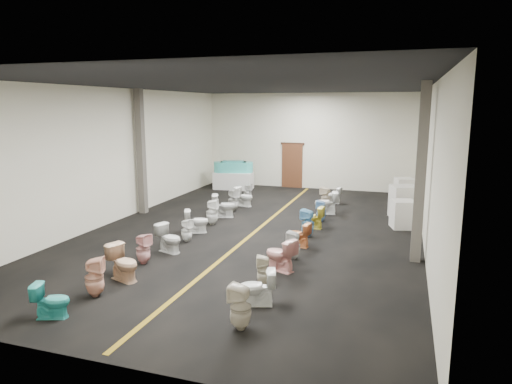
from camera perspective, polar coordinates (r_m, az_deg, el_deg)
floor at (r=14.59m, az=0.12°, el=-4.80°), size 16.00×16.00×0.00m
ceiling at (r=14.07m, az=0.13°, el=13.15°), size 16.00×16.00×0.00m
wall_back at (r=21.86m, az=6.67°, el=6.32°), size 10.00×0.00×10.00m
wall_front at (r=7.10m, az=-20.35°, el=-3.44°), size 10.00×0.00×10.00m
wall_left at (r=16.40m, az=-16.79°, el=4.48°), size 0.00×16.00×16.00m
wall_right at (r=13.48m, az=20.80°, el=2.98°), size 0.00×16.00×16.00m
aisle_stripe at (r=14.59m, az=0.12°, el=-4.79°), size 0.12×15.60×0.01m
back_door at (r=22.10m, az=4.54°, el=3.28°), size 1.00×0.10×2.10m
door_frame at (r=22.00m, az=4.59°, el=6.05°), size 1.15×0.08×0.10m
column_left at (r=17.09m, az=-14.18°, el=4.85°), size 0.25×0.25×4.50m
column_right at (r=11.98m, az=19.89°, el=2.15°), size 0.25×0.25×4.50m
display_table at (r=21.73m, az=-2.82°, el=1.44°), size 1.88×1.07×0.80m
bathtub at (r=21.63m, az=-2.84°, el=3.19°), size 1.81×0.99×0.55m
appliance_crate_a at (r=15.51m, az=17.89°, el=-2.66°), size 0.87×0.87×0.91m
appliance_crate_b at (r=16.85m, az=17.96°, el=-1.19°), size 1.07×1.07×1.15m
appliance_crate_c at (r=18.22m, az=17.96°, el=-0.97°), size 0.69×0.69×0.75m
appliance_crate_d at (r=19.75m, az=18.02°, el=0.25°), size 0.86×0.86×0.98m
toilet_left_0 at (r=9.52m, az=-24.18°, el=-12.27°), size 0.75×0.57×0.68m
toilet_left_1 at (r=10.14m, az=-19.54°, el=-10.01°), size 0.50×0.50×0.84m
toilet_left_2 at (r=10.85m, az=-16.21°, el=-8.50°), size 0.91×0.70×0.82m
toilet_left_3 at (r=11.81m, az=-13.93°, el=-6.91°), size 0.43×0.42×0.78m
toilet_left_4 at (r=12.59m, az=-10.78°, el=-5.71°), size 0.85×0.64×0.77m
toilet_left_5 at (r=13.46m, az=-8.67°, el=-4.76°), size 0.37×0.37×0.68m
toilet_left_6 at (r=14.35m, az=-7.44°, el=-3.63°), size 0.83×0.68×0.74m
toilet_left_7 at (r=15.23m, az=-5.52°, el=-2.51°), size 0.47×0.46×0.86m
toilet_left_8 at (r=16.22m, az=-4.04°, el=-1.72°), size 0.92×0.71×0.83m
toilet_left_9 at (r=17.10m, az=-2.85°, el=-1.00°), size 0.52×0.52×0.86m
toilet_left_10 at (r=17.96m, az=-1.52°, el=-0.59°), size 0.80×0.54×0.76m
toilet_left_11 at (r=18.96m, az=-1.02°, el=-0.05°), size 0.34×0.34×0.71m
toilet_right_0 at (r=8.27m, az=-1.94°, el=-14.21°), size 0.40×0.39×0.84m
toilet_right_1 at (r=9.21m, az=0.17°, el=-11.86°), size 0.81×0.61×0.74m
toilet_right_2 at (r=10.18m, az=0.99°, el=-9.77°), size 0.38×0.37×0.68m
toilet_right_3 at (r=11.02m, az=3.04°, el=-7.80°), size 0.91×0.73×0.81m
toilet_right_4 at (r=11.85m, az=4.75°, el=-6.66°), size 0.37×0.36×0.74m
toilet_right_5 at (r=12.88m, az=5.29°, el=-5.34°), size 0.74×0.49×0.70m
toilet_right_6 at (r=13.87m, az=6.50°, el=-3.88°), size 0.46×0.45×0.85m
toilet_right_7 at (r=14.83m, az=7.08°, el=-3.16°), size 0.74×0.45×0.73m
toilet_right_8 at (r=15.76m, az=8.16°, el=-2.36°), size 0.34×0.34×0.73m
toilet_right_9 at (r=16.84m, az=8.76°, el=-1.35°), size 0.91×0.67×0.84m
toilet_right_10 at (r=17.83m, az=8.70°, el=-0.68°), size 0.49×0.48×0.83m
toilet_right_11 at (r=18.77m, az=9.61°, el=-0.39°), size 0.72×0.50×0.67m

